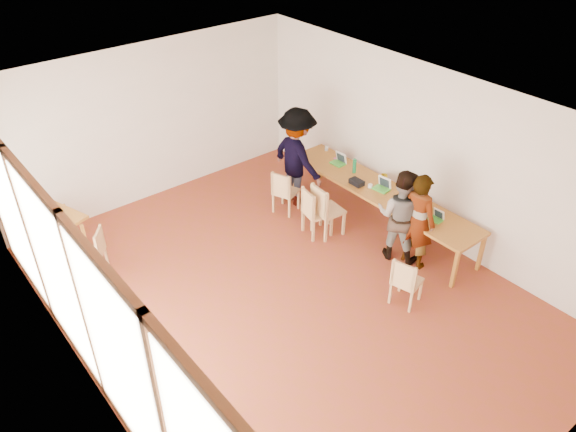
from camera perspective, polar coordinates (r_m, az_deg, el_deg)
name	(u,v)px	position (r m, az deg, el deg)	size (l,w,h in m)	color
ground	(287,296)	(8.79, -0.15, -8.08)	(8.00, 8.00, 0.00)	brown
wall_back	(152,123)	(10.89, -13.68, 9.19)	(6.00, 0.10, 3.00)	beige
wall_front	(552,398)	(6.10, 25.27, -16.40)	(6.00, 0.10, 3.00)	beige
wall_right	(425,153)	(9.77, 13.74, 6.24)	(0.10, 8.00, 3.00)	beige
window_wall	(82,307)	(6.81, -20.17, -8.70)	(0.10, 8.00, 3.00)	white
ceiling	(286,115)	(7.14, -0.19, 10.26)	(6.00, 8.00, 0.04)	white
communal_table	(380,192)	(10.06, 9.34, 2.41)	(0.80, 4.00, 0.75)	#B17327
side_table	(49,224)	(9.94, -23.09, -0.78)	(0.90, 0.90, 0.75)	#B17327
chair_near	(405,278)	(8.48, 11.83, -6.22)	(0.48, 0.48, 0.45)	#DDAF6E
chair_mid	(313,208)	(9.75, 2.53, 0.81)	(0.51, 0.51, 0.49)	#DDAF6E
chair_far	(324,206)	(9.74, 3.66, 1.05)	(0.50, 0.50, 0.53)	#DDAF6E
chair_empty	(283,188)	(10.36, -0.47, 2.82)	(0.52, 0.52, 0.46)	#DDAF6E
chair_spare	(95,248)	(9.40, -18.98, -3.07)	(0.55, 0.55, 0.45)	#DDAF6E
person_near	(418,221)	(9.16, 13.05, -0.48)	(0.61, 0.40, 1.69)	gray
person_mid	(400,215)	(9.28, 11.32, 0.08)	(0.79, 0.62, 1.63)	gray
person_far	(297,157)	(10.52, 0.93, 6.00)	(1.24, 0.71, 1.92)	gray
laptop_near	(437,217)	(9.41, 14.92, -0.08)	(0.19, 0.22, 0.18)	green
laptop_mid	(383,186)	(10.04, 9.62, 3.05)	(0.27, 0.30, 0.23)	green
laptop_far	(339,161)	(10.76, 5.24, 5.63)	(0.24, 0.28, 0.22)	green
yellow_mug	(384,177)	(10.33, 9.73, 3.91)	(0.13, 0.13, 0.10)	gold
green_bottle	(354,166)	(10.44, 6.77, 5.08)	(0.07, 0.07, 0.28)	#147D40
clear_glass	(327,148)	(11.23, 3.94, 6.88)	(0.07, 0.07, 0.09)	silver
condiment_cup	(370,186)	(10.06, 8.34, 3.04)	(0.08, 0.08, 0.06)	white
pink_phone	(336,159)	(10.93, 4.91, 5.79)	(0.05, 0.10, 0.01)	#EA4A9B
black_pouch	(357,182)	(10.12, 6.99, 3.43)	(0.16, 0.26, 0.09)	black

